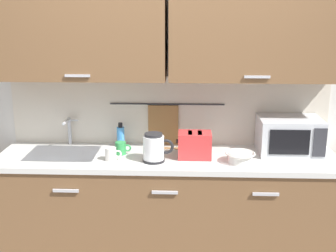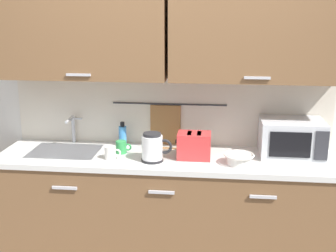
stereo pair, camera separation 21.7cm
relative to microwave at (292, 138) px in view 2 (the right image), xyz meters
name	(u,v)px [view 2 (the right image)]	position (x,y,z in m)	size (l,w,h in m)	color
counter_unit	(165,210)	(-0.93, -0.11, -0.58)	(2.53, 0.64, 0.90)	brown
back_wall_assembly	(170,68)	(-0.92, 0.12, 0.49)	(3.70, 0.41, 2.50)	silver
sink_faucet	(73,126)	(-1.71, 0.12, 0.01)	(0.09, 0.17, 0.22)	#B2B5BA
microwave	(292,138)	(0.00, 0.00, 0.00)	(0.46, 0.35, 0.27)	silver
electric_kettle	(153,147)	(-1.00, -0.24, -0.03)	(0.23, 0.16, 0.21)	black
dish_soap_bottle	(123,135)	(-1.29, 0.09, -0.05)	(0.06, 0.06, 0.20)	#3F8CD8
mug_near_sink	(111,153)	(-1.31, -0.23, -0.09)	(0.12, 0.08, 0.09)	silver
mixing_bowl	(239,158)	(-0.39, -0.24, -0.09)	(0.21, 0.21, 0.08)	silver
toaster	(194,145)	(-0.71, -0.14, -0.04)	(0.26, 0.17, 0.19)	red
mug_by_kettle	(122,147)	(-1.26, -0.09, -0.09)	(0.12, 0.08, 0.09)	green
wooden_spoon	(169,148)	(-0.91, 0.05, -0.13)	(0.28, 0.04, 0.01)	#9E7042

